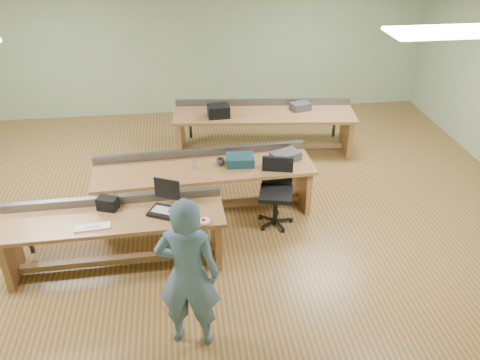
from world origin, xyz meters
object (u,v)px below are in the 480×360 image
at_px(workbench_back, 264,122).
at_px(laptop_base, 164,212).
at_px(camera_bag, 108,203).
at_px(parts_bin_grey, 286,156).
at_px(person, 188,274).
at_px(parts_bin_teal, 240,160).
at_px(workbench_mid, 204,177).
at_px(workbench_front, 115,229).
at_px(mug, 220,162).
at_px(task_chair, 276,201).
at_px(drinks_can, 195,165).

relative_size(workbench_back, laptop_base, 9.58).
bearing_deg(camera_bag, parts_bin_grey, 43.26).
xyz_separation_m(camera_bag, parts_bin_grey, (2.47, 1.04, -0.03)).
height_order(person, parts_bin_teal, person).
bearing_deg(workbench_mid, camera_bag, -145.07).
xyz_separation_m(workbench_front, mug, (1.44, 1.16, 0.24)).
bearing_deg(workbench_mid, mug, 2.34).
bearing_deg(workbench_front, task_chair, 15.93).
distance_m(laptop_base, parts_bin_grey, 2.16).
bearing_deg(workbench_back, workbench_mid, -116.48).
relative_size(workbench_mid, drinks_can, 24.74).
relative_size(workbench_front, parts_bin_grey, 6.53).
bearing_deg(task_chair, drinks_can, 174.80).
bearing_deg(task_chair, mug, 161.73).
bearing_deg(mug, parts_bin_teal, -6.25).
bearing_deg(workbench_back, workbench_front, -122.38).
relative_size(camera_bag, mug, 2.01).
bearing_deg(person, workbench_front, -45.41).
bearing_deg(drinks_can, laptop_base, -111.84).
bearing_deg(parts_bin_teal, workbench_back, 70.36).
relative_size(workbench_back, parts_bin_teal, 8.25).
distance_m(workbench_back, parts_bin_teal, 2.03).
bearing_deg(camera_bag, laptop_base, 6.18).
relative_size(workbench_mid, person, 1.80).
xyz_separation_m(workbench_back, camera_bag, (-2.46, -2.87, 0.27)).
height_order(person, mug, person).
xyz_separation_m(person, task_chair, (1.30, 2.06, -0.53)).
bearing_deg(workbench_mid, laptop_base, -119.21).
bearing_deg(parts_bin_teal, mug, 173.75).
distance_m(camera_bag, task_chair, 2.36).
xyz_separation_m(parts_bin_grey, mug, (-0.97, -0.04, -0.01)).
distance_m(person, parts_bin_teal, 2.63).
xyz_separation_m(workbench_front, laptop_base, (0.62, -0.01, 0.22)).
bearing_deg(task_chair, workbench_back, 98.38).
height_order(laptop_base, camera_bag, camera_bag).
relative_size(workbench_back, parts_bin_grey, 7.83).
bearing_deg(parts_bin_teal, workbench_mid, 179.03).
height_order(workbench_back, camera_bag, camera_bag).
bearing_deg(parts_bin_grey, mug, -177.35).
distance_m(workbench_front, drinks_can, 1.53).
height_order(workbench_back, mug, workbench_back).
distance_m(workbench_back, person, 4.66).
bearing_deg(camera_bag, person, -37.94).
height_order(workbench_front, task_chair, task_chair).
bearing_deg(task_chair, workbench_front, -148.67).
bearing_deg(mug, parts_bin_grey, 2.65).
distance_m(laptop_base, task_chair, 1.76).
relative_size(laptop_base, task_chair, 0.35).
xyz_separation_m(workbench_mid, parts_bin_teal, (0.52, -0.01, 0.26)).
relative_size(workbench_front, laptop_base, 8.00).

